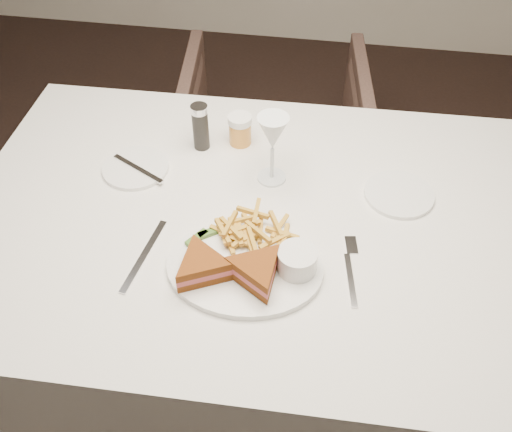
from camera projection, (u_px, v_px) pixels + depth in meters
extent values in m
cube|color=silver|center=(259.00, 313.00, 1.54)|extent=(1.37, 0.93, 0.75)
imported|color=#4B352E|center=(274.00, 136.00, 2.14)|extent=(0.73, 0.69, 0.68)
ellipsoid|color=white|center=(245.00, 267.00, 1.16)|extent=(0.33, 0.26, 0.01)
cube|color=silver|center=(144.00, 256.00, 1.19)|extent=(0.04, 0.21, 0.00)
cylinder|color=white|center=(136.00, 168.00, 1.38)|extent=(0.16, 0.16, 0.01)
cylinder|color=white|center=(399.00, 194.00, 1.31)|extent=(0.16, 0.16, 0.01)
cylinder|color=black|center=(200.00, 127.00, 1.40)|extent=(0.04, 0.04, 0.12)
cylinder|color=orange|center=(240.00, 130.00, 1.43)|extent=(0.06, 0.06, 0.08)
cube|color=#3F6523|center=(210.00, 232.00, 1.21)|extent=(0.05, 0.05, 0.01)
cube|color=#3F6523|center=(197.00, 238.00, 1.20)|extent=(0.04, 0.05, 0.01)
cylinder|color=white|center=(297.00, 261.00, 1.13)|extent=(0.08, 0.08, 0.05)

